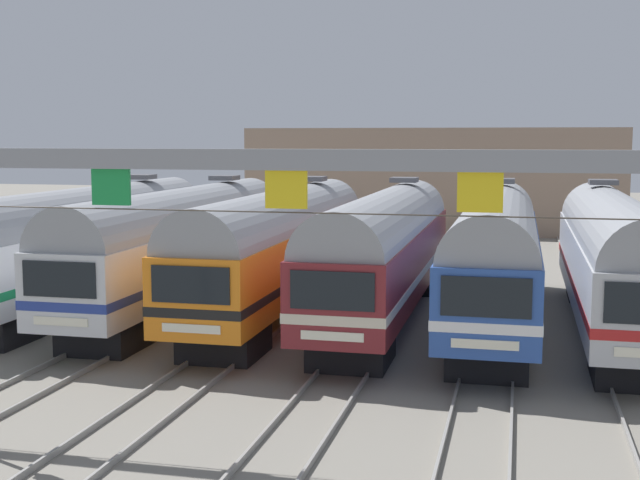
% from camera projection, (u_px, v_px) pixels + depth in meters
% --- Properties ---
extents(ground_plane, '(160.00, 160.00, 0.00)m').
position_uv_depth(ground_plane, '(332.00, 318.00, 31.95)').
color(ground_plane, gray).
extents(track_bed, '(21.42, 70.00, 0.15)m').
position_uv_depth(track_bed, '(396.00, 255.00, 48.37)').
color(track_bed, gray).
rests_on(track_bed, ground).
extents(commuter_train_white, '(2.88, 18.06, 5.05)m').
position_uv_depth(commuter_train_white, '(88.00, 239.00, 33.89)').
color(commuter_train_white, white).
rests_on(commuter_train_white, ground).
extents(commuter_train_silver, '(2.88, 18.06, 5.05)m').
position_uv_depth(commuter_train_silver, '(181.00, 242.00, 32.99)').
color(commuter_train_silver, silver).
rests_on(commuter_train_silver, ground).
extents(commuter_train_orange, '(2.88, 18.06, 5.05)m').
position_uv_depth(commuter_train_orange, '(280.00, 245.00, 32.08)').
color(commuter_train_orange, orange).
rests_on(commuter_train_orange, ground).
extents(commuter_train_maroon, '(2.88, 18.06, 5.05)m').
position_uv_depth(commuter_train_maroon, '(385.00, 248.00, 31.18)').
color(commuter_train_maroon, maroon).
rests_on(commuter_train_maroon, ground).
extents(commuter_train_blue, '(2.88, 18.06, 5.05)m').
position_uv_depth(commuter_train_blue, '(496.00, 251.00, 30.27)').
color(commuter_train_blue, '#284C9E').
rests_on(commuter_train_blue, ground).
extents(commuter_train_stainless, '(2.88, 18.06, 5.05)m').
position_uv_depth(commuter_train_stainless, '(614.00, 255.00, 29.37)').
color(commuter_train_stainless, '#B2B5BA').
rests_on(commuter_train_stainless, ground).
extents(catenary_gantry, '(25.15, 0.44, 6.97)m').
position_uv_depth(catenary_gantry, '(197.00, 202.00, 18.27)').
color(catenary_gantry, gray).
rests_on(catenary_gantry, ground).
extents(maintenance_building, '(26.40, 10.00, 7.38)m').
position_uv_depth(maintenance_building, '(435.00, 178.00, 63.39)').
color(maintenance_building, gray).
rests_on(maintenance_building, ground).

